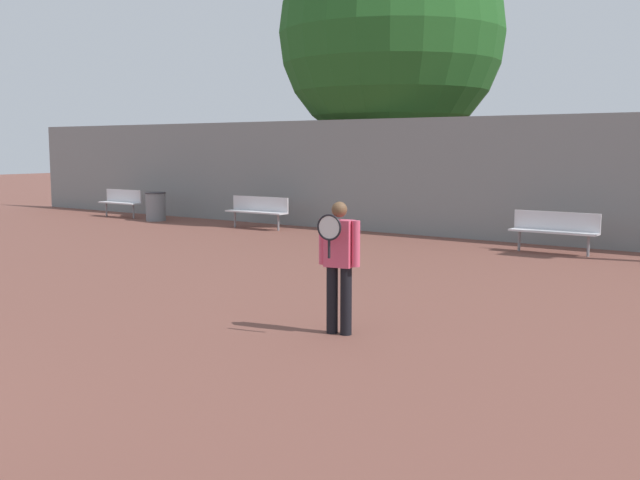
{
  "coord_description": "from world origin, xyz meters",
  "views": [
    {
      "loc": [
        7.37,
        -0.95,
        2.28
      ],
      "look_at": [
        1.16,
        7.64,
        0.95
      ],
      "focal_mm": 42.0,
      "sensor_mm": 36.0,
      "label": 1
    }
  ],
  "objects_px": {
    "bench_courtside_near": "(121,200)",
    "tree_green_broad": "(391,35)",
    "bench_by_gate": "(258,209)",
    "trash_bin": "(156,206)",
    "tennis_player": "(339,261)",
    "bench_courtside_far": "(555,227)"
  },
  "relations": [
    {
      "from": "tree_green_broad",
      "to": "tennis_player",
      "type": "bearing_deg",
      "value": -61.91
    },
    {
      "from": "tennis_player",
      "to": "bench_courtside_near",
      "type": "bearing_deg",
      "value": 140.28
    },
    {
      "from": "bench_courtside_near",
      "to": "tree_green_broad",
      "type": "xyz_separation_m",
      "value": [
        7.83,
        3.77,
        5.0
      ]
    },
    {
      "from": "bench_courtside_far",
      "to": "tree_green_broad",
      "type": "distance_m",
      "value": 8.9
    },
    {
      "from": "tennis_player",
      "to": "bench_courtside_near",
      "type": "distance_m",
      "value": 16.68
    },
    {
      "from": "trash_bin",
      "to": "tree_green_broad",
      "type": "relative_size",
      "value": 0.1
    },
    {
      "from": "tennis_player",
      "to": "bench_courtside_far",
      "type": "relative_size",
      "value": 0.87
    },
    {
      "from": "bench_courtside_near",
      "to": "tennis_player",
      "type": "bearing_deg",
      "value": -30.52
    },
    {
      "from": "tennis_player",
      "to": "bench_courtside_near",
      "type": "height_order",
      "value": "tennis_player"
    },
    {
      "from": "bench_courtside_far",
      "to": "tree_green_broad",
      "type": "height_order",
      "value": "tree_green_broad"
    },
    {
      "from": "bench_courtside_far",
      "to": "bench_by_gate",
      "type": "xyz_separation_m",
      "value": [
        -8.35,
        0.0,
        0.0
      ]
    },
    {
      "from": "bench_courtside_far",
      "to": "bench_by_gate",
      "type": "distance_m",
      "value": 8.35
    },
    {
      "from": "bench_courtside_near",
      "to": "tree_green_broad",
      "type": "bearing_deg",
      "value": 25.7
    },
    {
      "from": "bench_courtside_near",
      "to": "bench_courtside_far",
      "type": "xyz_separation_m",
      "value": [
        14.17,
        0.0,
        0.0
      ]
    },
    {
      "from": "bench_courtside_far",
      "to": "bench_by_gate",
      "type": "bearing_deg",
      "value": 180.0
    },
    {
      "from": "tree_green_broad",
      "to": "bench_courtside_near",
      "type": "bearing_deg",
      "value": -154.3
    },
    {
      "from": "tennis_player",
      "to": "bench_by_gate",
      "type": "relative_size",
      "value": 0.82
    },
    {
      "from": "trash_bin",
      "to": "tree_green_broad",
      "type": "distance_m",
      "value": 8.83
    },
    {
      "from": "bench_courtside_near",
      "to": "tree_green_broad",
      "type": "height_order",
      "value": "tree_green_broad"
    },
    {
      "from": "tennis_player",
      "to": "bench_by_gate",
      "type": "height_order",
      "value": "tennis_player"
    },
    {
      "from": "tennis_player",
      "to": "trash_bin",
      "type": "xyz_separation_m",
      "value": [
        -12.57,
        8.31,
        -0.46
      ]
    },
    {
      "from": "bench_courtside_near",
      "to": "bench_by_gate",
      "type": "bearing_deg",
      "value": 0.01
    }
  ]
}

